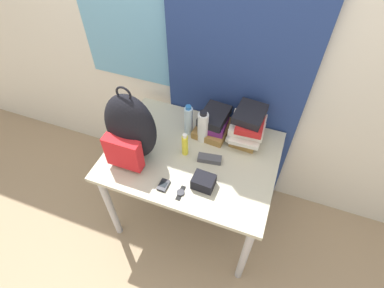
{
  "coord_description": "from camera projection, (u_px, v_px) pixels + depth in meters",
  "views": [
    {
      "loc": [
        0.43,
        -0.76,
        2.27
      ],
      "look_at": [
        0.0,
        0.41,
        0.88
      ],
      "focal_mm": 28.0,
      "sensor_mm": 36.0,
      "label": 1
    }
  ],
  "objects": [
    {
      "name": "ground_plane",
      "position": [
        173.0,
        258.0,
        2.27
      ],
      "size": [
        12.0,
        12.0,
        0.0
      ],
      "primitive_type": "plane",
      "color": "#9E8466"
    },
    {
      "name": "wall_back",
      "position": [
        219.0,
        50.0,
        1.9
      ],
      "size": [
        6.0,
        0.06,
        2.5
      ],
      "color": "silver",
      "rests_on": "ground_plane"
    },
    {
      "name": "curtain_blue",
      "position": [
        238.0,
        59.0,
        1.83
      ],
      "size": [
        0.93,
        0.04,
        2.5
      ],
      "color": "navy",
      "rests_on": "ground_plane"
    },
    {
      "name": "desk",
      "position": [
        192.0,
        164.0,
        2.02
      ],
      "size": [
        1.09,
        0.82,
        0.78
      ],
      "color": "#B7B299",
      "rests_on": "ground_plane"
    },
    {
      "name": "backpack",
      "position": [
        130.0,
        130.0,
        1.77
      ],
      "size": [
        0.32,
        0.26,
        0.54
      ],
      "color": "black",
      "rests_on": "desk"
    },
    {
      "name": "book_stack_left",
      "position": [
        214.0,
        123.0,
        2.03
      ],
      "size": [
        0.24,
        0.27,
        0.16
      ],
      "color": "olive",
      "rests_on": "desk"
    },
    {
      "name": "book_stack_center",
      "position": [
        248.0,
        126.0,
        1.95
      ],
      "size": [
        0.23,
        0.29,
        0.24
      ],
      "color": "olive",
      "rests_on": "desk"
    },
    {
      "name": "water_bottle",
      "position": [
        189.0,
        120.0,
        2.0
      ],
      "size": [
        0.06,
        0.06,
        0.23
      ],
      "color": "silver",
      "rests_on": "desk"
    },
    {
      "name": "sports_bottle",
      "position": [
        203.0,
        127.0,
        1.95
      ],
      "size": [
        0.07,
        0.07,
        0.25
      ],
      "color": "white",
      "rests_on": "desk"
    },
    {
      "name": "sunscreen_bottle",
      "position": [
        185.0,
        145.0,
        1.89
      ],
      "size": [
        0.04,
        0.04,
        0.17
      ],
      "color": "yellow",
      "rests_on": "desk"
    },
    {
      "name": "cell_phone",
      "position": [
        164.0,
        185.0,
        1.77
      ],
      "size": [
        0.06,
        0.08,
        0.02
      ],
      "color": "black",
      "rests_on": "desk"
    },
    {
      "name": "sunglasses_case",
      "position": [
        210.0,
        159.0,
        1.9
      ],
      "size": [
        0.16,
        0.08,
        0.04
      ],
      "color": "#47474C",
      "rests_on": "desk"
    },
    {
      "name": "camera_pouch",
      "position": [
        204.0,
        182.0,
        1.75
      ],
      "size": [
        0.13,
        0.11,
        0.08
      ],
      "color": "black",
      "rests_on": "desk"
    },
    {
      "name": "wristwatch",
      "position": [
        181.0,
        193.0,
        1.74
      ],
      "size": [
        0.05,
        0.1,
        0.01
      ],
      "color": "black",
      "rests_on": "desk"
    }
  ]
}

